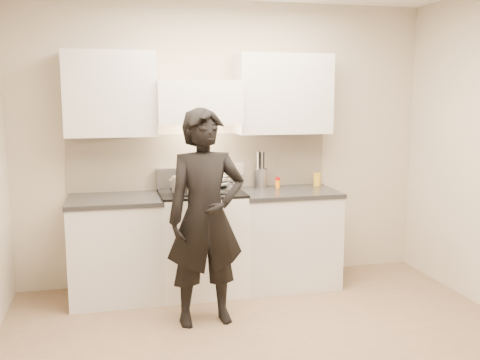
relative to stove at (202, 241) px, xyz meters
name	(u,v)px	position (x,y,z in m)	size (l,w,h in m)	color
ground_plane	(278,357)	(0.30, -1.42, -0.47)	(4.00, 4.00, 0.00)	#886C55
room_shell	(257,126)	(0.24, -1.05, 1.12)	(4.04, 3.54, 2.70)	#BFB49F
stove	(202,241)	(0.00, 0.00, 0.00)	(0.76, 0.65, 0.96)	white
counter_right	(287,237)	(0.83, 0.00, -0.01)	(0.92, 0.67, 0.92)	silver
counter_left	(116,248)	(-0.78, 0.00, -0.01)	(0.82, 0.67, 0.92)	silver
wok	(219,178)	(0.19, 0.10, 0.57)	(0.32, 0.38, 0.26)	#BCBCBC
stock_pot	(184,184)	(-0.17, -0.09, 0.56)	(0.29, 0.28, 0.14)	#BCBCBC
utensil_crock	(260,176)	(0.62, 0.21, 0.55)	(0.13, 0.13, 0.35)	#95959D
spice_jar	(278,183)	(0.78, 0.14, 0.50)	(0.05, 0.05, 0.10)	orange
oil_glass	(317,179)	(1.20, 0.17, 0.51)	(0.07, 0.07, 0.13)	gold
person	(206,218)	(-0.08, -0.71, 0.39)	(0.63, 0.41, 1.72)	black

